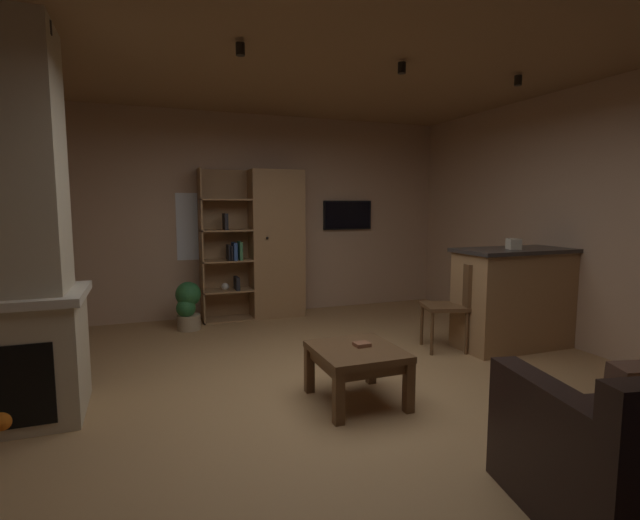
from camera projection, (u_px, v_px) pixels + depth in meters
name	position (u px, v px, depth m)	size (l,w,h in m)	color
floor	(338.00, 397.00, 3.77)	(5.71, 6.19, 0.02)	#A37A4C
wall_back	(251.00, 216.00, 6.52)	(5.83, 0.06, 2.74)	tan
wall_right	(609.00, 220.00, 4.62)	(0.06, 6.19, 2.74)	tan
ceiling	(339.00, 36.00, 3.45)	(5.71, 6.19, 0.02)	#8E6B47
window_pane_back	(203.00, 226.00, 6.27)	(0.69, 0.01, 0.88)	white
stone_fireplace	(4.00, 246.00, 3.22)	(0.99, 0.82, 2.74)	#BCAD8E
bookshelf_cabinet	(270.00, 245.00, 6.37)	(1.37, 0.41, 1.98)	#997047
kitchen_bar_counter	(524.00, 297.00, 5.06)	(1.54, 0.63, 1.06)	#997047
tissue_box	(514.00, 244.00, 4.87)	(0.12, 0.12, 0.11)	#BFB299
coffee_table	(357.00, 359.00, 3.62)	(0.64, 0.69, 0.42)	brown
table_book_0	(362.00, 344.00, 3.66)	(0.12, 0.11, 0.03)	brown
dining_chair	(452.00, 300.00, 4.93)	(0.52, 0.52, 0.92)	brown
potted_floor_plant	(188.00, 305.00, 5.75)	(0.31, 0.33, 0.59)	#9E896B
wall_mounted_tv	(347.00, 215.00, 6.96)	(0.75, 0.06, 0.42)	black
track_light_spot_0	(46.00, 27.00, 3.07)	(0.07, 0.07, 0.09)	black
track_light_spot_1	(240.00, 49.00, 3.51)	(0.07, 0.07, 0.09)	black
track_light_spot_2	(402.00, 68.00, 3.99)	(0.07, 0.07, 0.09)	black
track_light_spot_3	(518.00, 81.00, 4.39)	(0.07, 0.07, 0.09)	black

